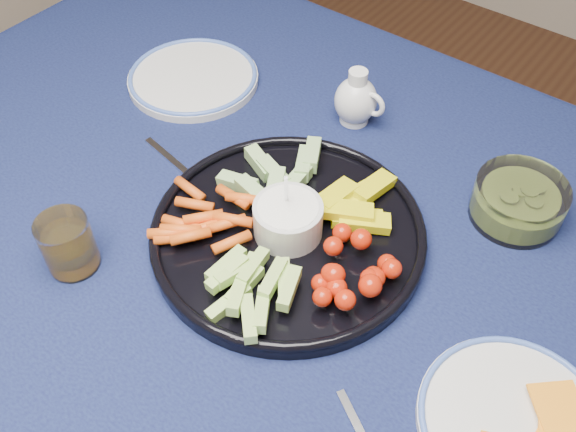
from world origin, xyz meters
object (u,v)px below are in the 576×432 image
Objects in this scene: pickle_bowl at (518,203)px; cheese_plate at (515,421)px; creamer_pitcher at (356,100)px; juice_tumbler at (69,247)px; crudite_platter at (287,228)px; side_plate_extra at (193,77)px; dining_table at (344,336)px.

pickle_bowl reaches higher than cheese_plate.
creamer_pitcher is 1.19× the size of juice_tumbler.
side_plate_extra is (-0.33, 0.18, -0.01)m from crudite_platter.
side_plate_extra reaches higher than dining_table.
creamer_pitcher reaches higher than juice_tumbler.
dining_table is at bearing -14.58° from crudite_platter.
crudite_platter is at bearing -27.95° from side_plate_extra.
creamer_pitcher is 0.42× the size of side_plate_extra.
juice_tumbler is at bearing -105.73° from creamer_pitcher.
dining_table is at bearing -24.66° from side_plate_extra.
pickle_bowl is (0.28, -0.04, -0.01)m from creamer_pitcher.
creamer_pitcher is 0.75× the size of pickle_bowl.
cheese_plate is at bearing -7.42° from dining_table.
crudite_platter is (-0.12, 0.03, 0.11)m from dining_table.
side_plate_extra is (-0.45, 0.21, 0.10)m from dining_table.
dining_table is 0.29m from pickle_bowl.
creamer_pitcher is 0.47m from juice_tumbler.
creamer_pitcher is 0.52m from cheese_plate.
crudite_platter is 0.26m from creamer_pitcher.
cheese_plate is 0.72m from side_plate_extra.
side_plate_extra is (-0.55, -0.04, -0.02)m from pickle_bowl.
juice_tumbler is at bearing -151.63° from dining_table.
juice_tumbler reaches higher than dining_table.
dining_table is 0.25m from cheese_plate.
crudite_platter is 2.94× the size of pickle_bowl.
creamer_pitcher is at bearing 103.66° from crudite_platter.
dining_table is 0.16m from crudite_platter.
juice_tumbler is 0.40m from side_plate_extra.
pickle_bowl is 0.60× the size of cheese_plate.
crudite_platter reaches higher than creamer_pitcher.
cheese_plate is (0.35, -0.06, -0.01)m from crudite_platter.
pickle_bowl is (0.22, 0.22, 0.01)m from crudite_platter.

